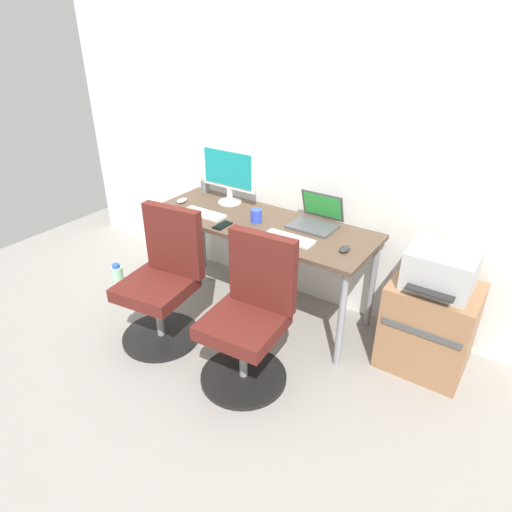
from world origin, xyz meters
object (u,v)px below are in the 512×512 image
object	(u,v)px
printer	(441,269)
desktop_monitor	(229,172)
coffee_mug	(256,216)
open_laptop	(316,218)
side_cabinet	(428,326)
water_bottle_on_floor	(119,282)
office_chair_left	(163,283)
office_chair_right	(250,319)

from	to	relation	value
printer	desktop_monitor	distance (m)	1.65
coffee_mug	open_laptop	bearing A→B (deg)	26.58
open_laptop	coffee_mug	distance (m)	0.42
desktop_monitor	coffee_mug	xyz separation A→B (m)	(0.38, -0.18, -0.20)
side_cabinet	water_bottle_on_floor	world-z (taller)	side_cabinet
desktop_monitor	office_chair_left	bearing A→B (deg)	-86.76
open_laptop	coffee_mug	size ratio (longest dim) A/B	3.37
water_bottle_on_floor	printer	bearing A→B (deg)	14.98
office_chair_right	water_bottle_on_floor	xyz separation A→B (m)	(-1.36, 0.12, -0.28)
office_chair_right	open_laptop	distance (m)	0.89
printer	water_bottle_on_floor	world-z (taller)	printer
office_chair_left	side_cabinet	bearing A→B (deg)	24.34
office_chair_left	desktop_monitor	bearing A→B (deg)	93.24
printer	desktop_monitor	world-z (taller)	desktop_monitor
open_laptop	desktop_monitor	bearing A→B (deg)	-179.65
side_cabinet	printer	xyz separation A→B (m)	(-0.00, -0.00, 0.42)
open_laptop	office_chair_right	bearing A→B (deg)	-89.38
printer	desktop_monitor	bearing A→B (deg)	176.48
desktop_monitor	printer	bearing A→B (deg)	-3.52
side_cabinet	printer	distance (m)	0.42
side_cabinet	desktop_monitor	size ratio (longest dim) A/B	1.23
office_chair_right	coffee_mug	distance (m)	0.82
open_laptop	coffee_mug	world-z (taller)	open_laptop
side_cabinet	coffee_mug	world-z (taller)	coffee_mug
office_chair_left	open_laptop	size ratio (longest dim) A/B	3.03
office_chair_left	desktop_monitor	world-z (taller)	desktop_monitor
printer	coffee_mug	xyz separation A→B (m)	(-1.25, -0.08, 0.06)
office_chair_left	coffee_mug	size ratio (longest dim) A/B	10.22
desktop_monitor	open_laptop	distance (m)	0.78
office_chair_left	open_laptop	distance (m)	1.14
printer	side_cabinet	bearing A→B (deg)	90.00
office_chair_left	water_bottle_on_floor	size ratio (longest dim) A/B	3.03
office_chair_left	water_bottle_on_floor	world-z (taller)	office_chair_left
water_bottle_on_floor	desktop_monitor	size ratio (longest dim) A/B	0.65
water_bottle_on_floor	desktop_monitor	distance (m)	1.24
printer	coffee_mug	bearing A→B (deg)	-176.21
printer	water_bottle_on_floor	xyz separation A→B (m)	(-2.23, -0.60, -0.56)
open_laptop	water_bottle_on_floor	bearing A→B (deg)	-152.57
office_chair_left	side_cabinet	size ratio (longest dim) A/B	1.59
desktop_monitor	coffee_mug	bearing A→B (deg)	-26.01
coffee_mug	desktop_monitor	bearing A→B (deg)	153.99
open_laptop	side_cabinet	bearing A→B (deg)	-6.75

